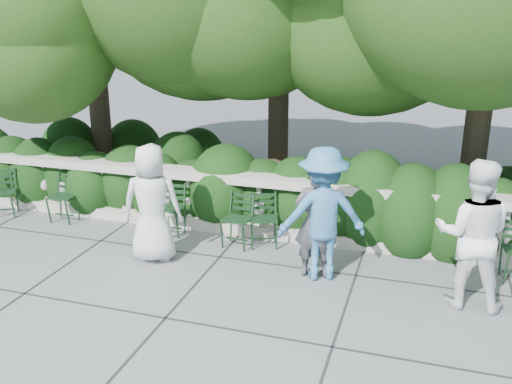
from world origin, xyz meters
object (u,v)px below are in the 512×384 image
(chair_e, at_px, (264,250))
(person_casual_man, at_px, (473,234))
(chair_c, at_px, (168,238))
(chair_a, at_px, (60,224))
(person_businessman, at_px, (152,203))
(chair_b, at_px, (4,219))
(person_older_blue, at_px, (323,214))
(chair_d, at_px, (233,250))
(person_woman_grey, at_px, (316,222))

(chair_e, height_order, person_casual_man, person_casual_man)
(chair_c, bearing_deg, chair_a, 176.84)
(chair_a, xyz_separation_m, person_businessman, (2.17, -0.76, 0.86))
(chair_b, distance_m, person_older_blue, 5.78)
(chair_d, distance_m, person_casual_man, 3.48)
(chair_c, relative_size, chair_e, 1.00)
(person_casual_man, bearing_deg, chair_a, -4.94)
(chair_a, distance_m, chair_e, 3.61)
(chair_e, relative_size, person_businessman, 0.49)
(chair_b, height_order, person_older_blue, person_older_blue)
(person_woman_grey, relative_size, person_older_blue, 0.87)
(person_older_blue, bearing_deg, chair_e, -53.86)
(person_businessman, bearing_deg, chair_d, -162.07)
(chair_d, bearing_deg, person_casual_man, -6.39)
(chair_b, distance_m, chair_e, 4.70)
(chair_d, bearing_deg, chair_e, 23.33)
(person_businessman, bearing_deg, person_casual_man, 164.79)
(chair_e, relative_size, person_older_blue, 0.46)
(person_woman_grey, bearing_deg, person_older_blue, 167.32)
(person_casual_man, bearing_deg, person_older_blue, -3.79)
(chair_d, relative_size, person_businessman, 0.49)
(person_woman_grey, bearing_deg, person_businessman, -5.03)
(person_casual_man, bearing_deg, chair_d, -9.32)
(person_businessman, bearing_deg, chair_a, -34.35)
(chair_c, distance_m, chair_e, 1.61)
(person_casual_man, xyz_separation_m, person_older_blue, (-1.86, 0.19, -0.02))
(chair_b, xyz_separation_m, person_older_blue, (5.68, -0.52, 0.91))
(chair_a, bearing_deg, person_older_blue, -8.66)
(person_older_blue, bearing_deg, chair_a, -29.10)
(chair_a, relative_size, person_woman_grey, 0.53)
(chair_a, height_order, person_casual_man, person_casual_man)
(chair_d, relative_size, person_older_blue, 0.46)
(chair_a, xyz_separation_m, person_woman_grey, (4.50, -0.59, 0.79))
(chair_e, bearing_deg, chair_a, 160.19)
(chair_c, bearing_deg, person_casual_man, -13.66)
(chair_e, relative_size, person_woman_grey, 0.53)
(chair_a, xyz_separation_m, chair_e, (3.61, 0.02, 0.00))
(chair_d, xyz_separation_m, person_businessman, (-0.99, -0.64, 0.86))
(person_casual_man, bearing_deg, chair_b, -3.35)
(chair_c, height_order, chair_d, same)
(chair_e, height_order, person_woman_grey, person_woman_grey)
(chair_d, bearing_deg, chair_a, -177.37)
(person_businessman, xyz_separation_m, person_older_blue, (2.42, 0.17, 0.05))
(chair_a, bearing_deg, chair_e, -0.91)
(chair_a, xyz_separation_m, person_casual_man, (6.45, -0.78, 0.93))
(chair_b, relative_size, person_businessman, 0.49)
(person_businessman, distance_m, person_casual_man, 4.28)
(chair_d, height_order, person_businessman, person_businessman)
(person_older_blue, bearing_deg, person_businessman, -17.71)
(person_woman_grey, distance_m, person_older_blue, 0.15)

